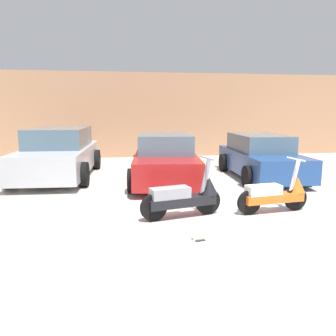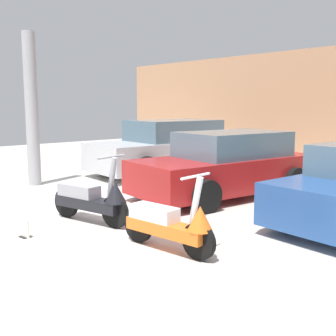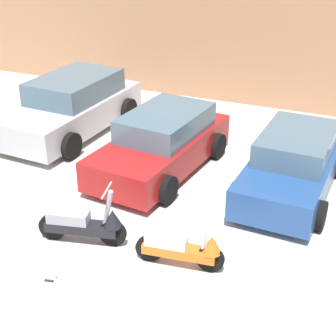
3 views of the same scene
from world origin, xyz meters
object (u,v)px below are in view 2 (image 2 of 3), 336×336
car_rear_left (168,148)px  car_rear_center (226,165)px  scooter_front_left (93,199)px  scooter_front_right (171,223)px  placard_near_left_scooter (24,230)px  support_column_side (32,110)px

car_rear_left → car_rear_center: bearing=73.5°
scooter_front_left → scooter_front_right: scooter_front_left is taller
scooter_front_left → car_rear_left: bearing=111.9°
placard_near_left_scooter → scooter_front_right: bearing=32.6°
scooter_front_left → car_rear_center: bearing=75.7°
car_rear_left → support_column_side: support_column_side is taller
car_rear_left → placard_near_left_scooter: size_ratio=17.05×
scooter_front_right → support_column_side: size_ratio=0.43×
car_rear_center → placard_near_left_scooter: car_rear_center is taller
support_column_side → scooter_front_right: bearing=-6.8°
scooter_front_right → car_rear_left: bearing=131.4°
car_rear_center → support_column_side: 4.70m
scooter_front_right → car_rear_left: size_ratio=0.34×
placard_near_left_scooter → support_column_side: size_ratio=0.07×
scooter_front_left → support_column_side: 4.05m
scooter_front_right → car_rear_left: 6.46m
scooter_front_left → support_column_side: bearing=156.4°
scooter_front_left → car_rear_left: size_ratio=0.36×
scooter_front_right → support_column_side: 5.79m
scooter_front_left → placard_near_left_scooter: (-0.01, -1.14, -0.29)m
placard_near_left_scooter → car_rear_left: bearing=118.8°
scooter_front_right → car_rear_center: car_rear_center is taller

